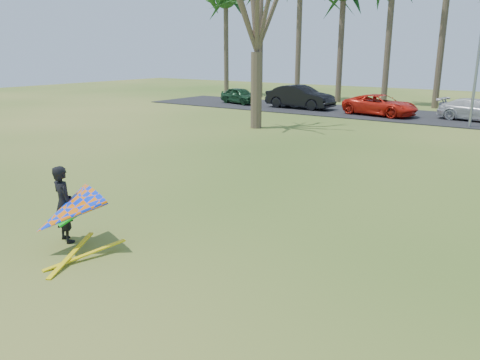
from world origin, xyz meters
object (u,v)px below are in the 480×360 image
Objects in this scene: car_3 at (477,110)px; kite_flyer at (66,212)px; car_0 at (240,96)px; car_1 at (300,97)px; car_2 at (380,105)px.

kite_flyer reaches higher than car_3.
car_0 is 0.84× the size of car_3.
car_1 is at bearing 107.28° from kite_flyer.
car_0 is at bearing 99.69° from car_3.
car_1 is 2.18× the size of kite_flyer.
car_2 is at bearing -77.18° from car_0.
car_2 is 5.86m from car_3.
car_3 is (5.79, 0.87, -0.02)m from car_2.
car_1 is 1.05× the size of car_2.
car_0 is 11.92m from car_2.
car_2 is 25.63m from kite_flyer.
car_3 is at bearing -85.47° from car_1.
car_3 is 1.92× the size of kite_flyer.
car_3 is at bearing 81.38° from kite_flyer.
kite_flyer is at bearing -179.81° from car_3.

